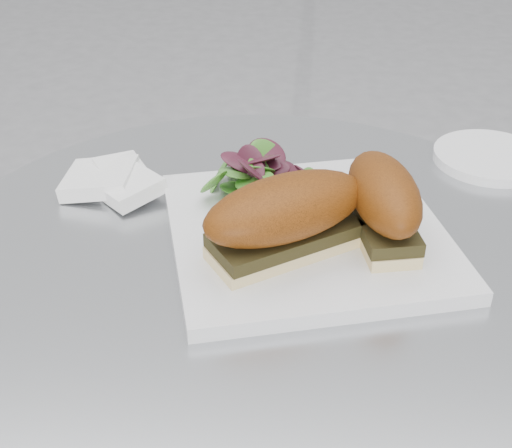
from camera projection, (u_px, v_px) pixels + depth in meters
The scene contains 7 objects.
table at pixel (258, 419), 0.86m from camera, with size 0.70×0.70×0.73m.
plate at pixel (307, 233), 0.75m from camera, with size 0.28×0.28×0.02m, color white.
sandwich_left at pixel (286, 216), 0.68m from camera, with size 0.19×0.16×0.08m.
sandwich_right at pixel (383, 201), 0.71m from camera, with size 0.09×0.15×0.08m.
salad at pixel (261, 174), 0.79m from camera, with size 0.11×0.11×0.05m, color #499530, non-canonical shape.
napkin at pixel (115, 187), 0.83m from camera, with size 0.11×0.11×0.02m, color white, non-canonical shape.
saucer at pixel (490, 157), 0.90m from camera, with size 0.14×0.14×0.01m, color white.
Camera 1 is at (0.04, -0.60, 1.15)m, focal length 50.00 mm.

